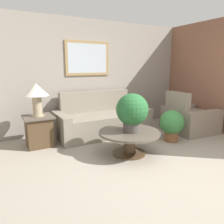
{
  "coord_description": "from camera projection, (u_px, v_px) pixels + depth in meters",
  "views": [
    {
      "loc": [
        -2.35,
        -2.05,
        1.53
      ],
      "look_at": [
        -0.28,
        1.74,
        0.62
      ],
      "focal_mm": 35.0,
      "sensor_mm": 36.0,
      "label": 1
    }
  ],
  "objects": [
    {
      "name": "side_table",
      "position": [
        39.0,
        131.0,
        4.23
      ],
      "size": [
        0.54,
        0.54,
        0.6
      ],
      "color": "#4C3823",
      "rests_on": "ground_plane"
    },
    {
      "name": "armchair",
      "position": [
        189.0,
        119.0,
        5.17
      ],
      "size": [
        1.05,
        1.07,
        0.96
      ],
      "rotation": [
        0.0,
        0.0,
        1.51
      ],
      "color": "gray",
      "rests_on": "ground_plane"
    },
    {
      "name": "ground_plane",
      "position": [
        186.0,
        173.0,
        3.18
      ],
      "size": [
        20.0,
        20.0,
        0.0
      ],
      "primitive_type": "plane",
      "color": "gray"
    },
    {
      "name": "wall_back",
      "position": [
        99.0,
        75.0,
        5.37
      ],
      "size": [
        6.55,
        0.09,
        2.6
      ],
      "color": "gray",
      "rests_on": "ground_plane"
    },
    {
      "name": "couch_main",
      "position": [
        102.0,
        121.0,
        5.0
      ],
      "size": [
        2.09,
        0.96,
        0.96
      ],
      "color": "gray",
      "rests_on": "ground_plane"
    },
    {
      "name": "potted_plant_floor",
      "position": [
        172.0,
        124.0,
        4.5
      ],
      "size": [
        0.5,
        0.5,
        0.65
      ],
      "color": "brown",
      "rests_on": "ground_plane"
    },
    {
      "name": "coffee_table",
      "position": [
        129.0,
        137.0,
        3.83
      ],
      "size": [
        1.07,
        1.07,
        0.42
      ],
      "color": "#4C3823",
      "rests_on": "ground_plane"
    },
    {
      "name": "potted_plant_on_table",
      "position": [
        132.0,
        111.0,
        3.73
      ],
      "size": [
        0.56,
        0.56,
        0.67
      ],
      "color": "#4C4742",
      "rests_on": "coffee_table"
    },
    {
      "name": "wall_right",
      "position": [
        213.0,
        76.0,
        5.22
      ],
      "size": [
        0.06,
        4.84,
        2.6
      ],
      "color": "brown",
      "rests_on": "ground_plane"
    },
    {
      "name": "table_lamp",
      "position": [
        36.0,
        93.0,
        4.08
      ],
      "size": [
        0.47,
        0.47,
        0.62
      ],
      "color": "tan",
      "rests_on": "side_table"
    }
  ]
}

